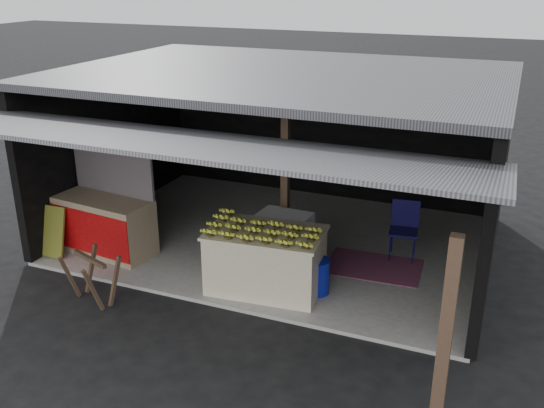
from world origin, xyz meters
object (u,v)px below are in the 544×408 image
at_px(neighbor_stall, 105,222).
at_px(sawhorse, 92,274).
at_px(banana_table, 266,260).
at_px(plastic_chair, 404,224).
at_px(water_barrel, 318,277).
at_px(white_crate, 284,240).

xyz_separation_m(neighbor_stall, sawhorse, (0.81, -1.42, -0.12)).
height_order(banana_table, neighbor_stall, neighbor_stall).
relative_size(neighbor_stall, plastic_chair, 1.82).
bearing_deg(banana_table, water_barrel, 7.42).
height_order(neighbor_stall, plastic_chair, neighbor_stall).
bearing_deg(banana_table, neighbor_stall, 171.33).
bearing_deg(plastic_chair, sawhorse, -148.02).
relative_size(banana_table, white_crate, 1.97).
distance_m(neighbor_stall, sawhorse, 1.64).
bearing_deg(sawhorse, plastic_chair, 57.87).
distance_m(sawhorse, water_barrel, 3.29).
xyz_separation_m(white_crate, plastic_chair, (1.70, 1.12, 0.11)).
xyz_separation_m(white_crate, neighbor_stall, (-3.01, -0.60, 0.06)).
bearing_deg(neighbor_stall, sawhorse, -53.80).
bearing_deg(banana_table, sawhorse, -155.99).
distance_m(white_crate, sawhorse, 2.99).
bearing_deg(plastic_chair, water_barrel, -124.75).
distance_m(sawhorse, plastic_chair, 5.01).
bearing_deg(plastic_chair, neighbor_stall, -166.81).
bearing_deg(neighbor_stall, water_barrel, 6.16).
height_order(banana_table, water_barrel, banana_table).
xyz_separation_m(banana_table, plastic_chair, (1.68, 1.91, 0.10)).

